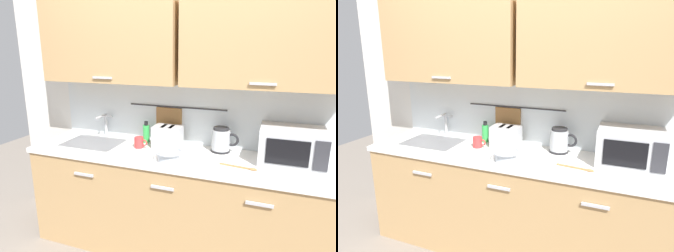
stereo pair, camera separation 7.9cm
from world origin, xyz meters
The scene contains 10 objects.
counter_unit centered at (-0.01, 0.30, 0.46)m, with size 2.53×0.64×0.90m.
back_wall_assembly centered at (0.00, 0.53, 1.52)m, with size 3.70×0.41×2.50m.
sink_faucet centered at (-0.81, 0.53, 1.04)m, with size 0.09×0.17×0.22m.
microwave centered at (0.87, 0.41, 1.04)m, with size 0.46×0.35×0.27m.
electric_kettle centered at (0.33, 0.48, 1.00)m, with size 0.23×0.16×0.21m.
dish_soap_bottle centered at (-0.35, 0.50, 0.99)m, with size 0.06×0.06×0.20m.
mug_near_sink centered at (-0.35, 0.33, 0.95)m, with size 0.12×0.08×0.09m.
mixing_bowl centered at (-0.01, 0.14, 0.94)m, with size 0.21×0.21×0.08m.
toaster centered at (-0.12, 0.43, 1.00)m, with size 0.26×0.17×0.19m.
wooden_spoon centered at (0.55, 0.18, 0.91)m, with size 0.28×0.06×0.01m.
Camera 1 is at (0.73, -1.86, 1.74)m, focal length 31.63 mm.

